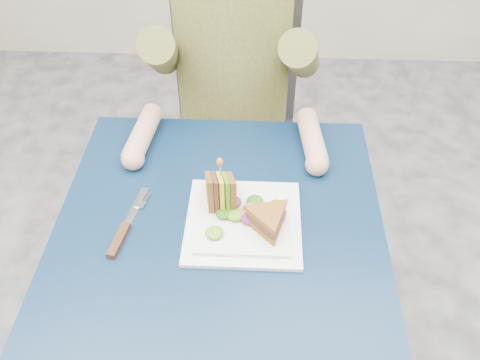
{
  "coord_description": "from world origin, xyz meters",
  "views": [
    {
      "loc": [
        0.08,
        -0.78,
        1.6
      ],
      "look_at": [
        0.05,
        0.04,
        0.82
      ],
      "focal_mm": 38.0,
      "sensor_mm": 36.0,
      "label": 1
    }
  ],
  "objects_px": {
    "chair": "(235,115)",
    "fork": "(131,220)",
    "table": "(221,240)",
    "diner": "(232,32)",
    "sandwich_upright": "(221,192)",
    "plate": "(243,221)",
    "knife": "(122,234)",
    "sandwich_flat": "(268,219)"
  },
  "relations": [
    {
      "from": "table",
      "to": "sandwich_upright",
      "type": "distance_m",
      "value": 0.14
    },
    {
      "from": "table",
      "to": "knife",
      "type": "distance_m",
      "value": 0.24
    },
    {
      "from": "chair",
      "to": "fork",
      "type": "height_order",
      "value": "chair"
    },
    {
      "from": "plate",
      "to": "fork",
      "type": "bearing_deg",
      "value": -179.38
    },
    {
      "from": "sandwich_upright",
      "to": "fork",
      "type": "distance_m",
      "value": 0.22
    },
    {
      "from": "chair",
      "to": "knife",
      "type": "relative_size",
      "value": 4.2
    },
    {
      "from": "sandwich_flat",
      "to": "knife",
      "type": "relative_size",
      "value": 0.75
    },
    {
      "from": "sandwich_flat",
      "to": "fork",
      "type": "height_order",
      "value": "sandwich_flat"
    },
    {
      "from": "diner",
      "to": "sandwich_flat",
      "type": "xyz_separation_m",
      "value": [
        0.11,
        -0.58,
        -0.14
      ]
    },
    {
      "from": "table",
      "to": "diner",
      "type": "xyz_separation_m",
      "value": [
        -0.0,
        0.54,
        0.26
      ]
    },
    {
      "from": "table",
      "to": "chair",
      "type": "height_order",
      "value": "chair"
    },
    {
      "from": "chair",
      "to": "plate",
      "type": "distance_m",
      "value": 0.7
    },
    {
      "from": "sandwich_upright",
      "to": "table",
      "type": "bearing_deg",
      "value": -93.54
    },
    {
      "from": "diner",
      "to": "plate",
      "type": "bearing_deg",
      "value": -84.33
    },
    {
      "from": "table",
      "to": "plate",
      "type": "height_order",
      "value": "plate"
    },
    {
      "from": "diner",
      "to": "fork",
      "type": "height_order",
      "value": "diner"
    },
    {
      "from": "diner",
      "to": "plate",
      "type": "relative_size",
      "value": 2.87
    },
    {
      "from": "plate",
      "to": "table",
      "type": "bearing_deg",
      "value": 166.07
    },
    {
      "from": "plate",
      "to": "fork",
      "type": "height_order",
      "value": "plate"
    },
    {
      "from": "sandwich_upright",
      "to": "knife",
      "type": "height_order",
      "value": "sandwich_upright"
    },
    {
      "from": "table",
      "to": "chair",
      "type": "relative_size",
      "value": 0.81
    },
    {
      "from": "plate",
      "to": "fork",
      "type": "relative_size",
      "value": 1.47
    },
    {
      "from": "knife",
      "to": "plate",
      "type": "bearing_deg",
      "value": 9.89
    },
    {
      "from": "diner",
      "to": "sandwich_upright",
      "type": "height_order",
      "value": "diner"
    },
    {
      "from": "chair",
      "to": "knife",
      "type": "bearing_deg",
      "value": -106.57
    },
    {
      "from": "chair",
      "to": "fork",
      "type": "distance_m",
      "value": 0.73
    },
    {
      "from": "plate",
      "to": "knife",
      "type": "relative_size",
      "value": 1.17
    },
    {
      "from": "chair",
      "to": "plate",
      "type": "bearing_deg",
      "value": -85.27
    },
    {
      "from": "chair",
      "to": "fork",
      "type": "xyz_separation_m",
      "value": [
        -0.2,
        -0.67,
        0.19
      ]
    },
    {
      "from": "table",
      "to": "diner",
      "type": "relative_size",
      "value": 1.01
    },
    {
      "from": "table",
      "to": "fork",
      "type": "distance_m",
      "value": 0.22
    },
    {
      "from": "table",
      "to": "fork",
      "type": "xyz_separation_m",
      "value": [
        -0.2,
        -0.02,
        0.08
      ]
    },
    {
      "from": "plate",
      "to": "knife",
      "type": "height_order",
      "value": "plate"
    },
    {
      "from": "sandwich_flat",
      "to": "diner",
      "type": "bearing_deg",
      "value": 100.73
    },
    {
      "from": "table",
      "to": "sandwich_upright",
      "type": "height_order",
      "value": "sandwich_upright"
    },
    {
      "from": "table",
      "to": "knife",
      "type": "bearing_deg",
      "value": -164.15
    },
    {
      "from": "sandwich_flat",
      "to": "knife",
      "type": "bearing_deg",
      "value": -176.14
    },
    {
      "from": "chair",
      "to": "sandwich_upright",
      "type": "bearing_deg",
      "value": -89.82
    },
    {
      "from": "chair",
      "to": "diner",
      "type": "height_order",
      "value": "diner"
    },
    {
      "from": "plate",
      "to": "fork",
      "type": "distance_m",
      "value": 0.26
    },
    {
      "from": "knife",
      "to": "sandwich_upright",
      "type": "bearing_deg",
      "value": 23.11
    },
    {
      "from": "diner",
      "to": "fork",
      "type": "bearing_deg",
      "value": -109.91
    }
  ]
}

